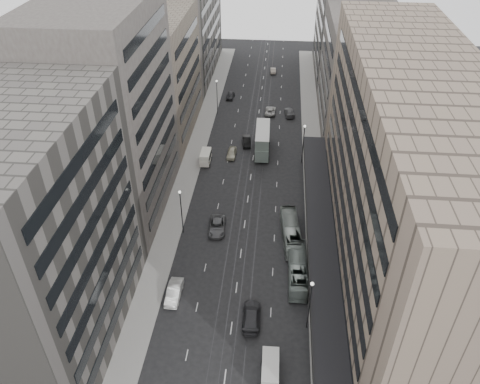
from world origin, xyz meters
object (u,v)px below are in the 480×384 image
(vw_microbus, at_px, (270,370))
(sedan_1, at_px, (174,292))
(panel_van, at_px, (206,157))
(sedan_2, at_px, (217,226))
(double_decker, at_px, (262,140))
(bus_far, at_px, (291,232))
(bus_near, at_px, (297,269))

(vw_microbus, bearing_deg, sedan_1, 140.05)
(panel_van, distance_m, sedan_2, 20.58)
(double_decker, bearing_deg, bus_far, -78.72)
(vw_microbus, distance_m, sedan_2, 27.40)
(panel_van, bearing_deg, double_decker, 25.08)
(sedan_2, bearing_deg, panel_van, 99.94)
(panel_van, distance_m, sedan_1, 34.55)
(bus_far, height_order, double_decker, double_decker)
(double_decker, relative_size, panel_van, 2.38)
(vw_microbus, height_order, sedan_1, vw_microbus)
(bus_far, height_order, sedan_2, bus_far)
(panel_van, height_order, sedan_2, panel_van)
(double_decker, distance_m, panel_van, 12.12)
(double_decker, xyz_separation_m, panel_van, (-10.88, -5.14, -1.45))
(bus_far, bearing_deg, panel_van, -57.58)
(bus_far, bearing_deg, sedan_2, -11.55)
(double_decker, bearing_deg, sedan_1, -105.54)
(bus_near, relative_size, vw_microbus, 2.25)
(double_decker, xyz_separation_m, vw_microbus, (3.53, -50.80, -1.45))
(double_decker, bearing_deg, bus_near, -80.07)
(panel_van, bearing_deg, vw_microbus, -72.68)
(bus_near, relative_size, bus_far, 1.00)
(bus_far, relative_size, double_decker, 1.10)
(panel_van, relative_size, sedan_2, 0.73)
(double_decker, distance_m, sedan_2, 25.92)
(bus_far, relative_size, vw_microbus, 2.26)
(bus_far, relative_size, sedan_2, 1.91)
(panel_van, xyz_separation_m, sedan_1, (0.80, -34.54, -0.58))
(bus_near, bearing_deg, sedan_1, 16.73)
(bus_near, height_order, double_decker, double_decker)
(vw_microbus, xyz_separation_m, sedan_2, (-9.56, 25.68, -0.64))
(vw_microbus, distance_m, panel_van, 47.88)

